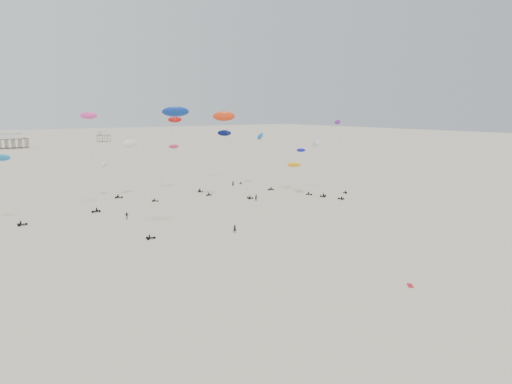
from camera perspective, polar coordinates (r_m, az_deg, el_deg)
ground_plane at (r=212.97m, az=-17.44°, el=2.25°), size 900.00×900.00×0.00m
pavilion_main at (r=356.54m, az=-26.32°, el=5.16°), size 21.00×13.00×9.80m
pavilion_small at (r=401.76m, az=-17.02°, el=6.01°), size 9.00×7.00×8.00m
rig_0 at (r=154.76m, az=4.71°, el=2.49°), size 5.31×12.91×11.96m
rig_1 at (r=156.81m, az=-7.90°, el=2.66°), size 6.27×12.40×16.22m
rig_2 at (r=150.98m, az=-8.40°, el=6.28°), size 8.26×13.08×24.02m
rig_3 at (r=154.38m, az=9.60°, el=5.27°), size 3.63×7.25×22.03m
rig_4 at (r=150.56m, az=-16.49°, el=2.03°), size 5.14×9.21×10.63m
rig_5 at (r=146.97m, az=-13.92°, el=4.87°), size 6.25×13.93×18.16m
rig_6 at (r=122.51m, az=-26.50°, el=1.33°), size 5.47×7.69×15.69m
rig_7 at (r=138.34m, az=-3.39°, el=7.73°), size 10.53×5.93×24.76m
rig_8 at (r=129.89m, az=-18.32°, el=4.77°), size 4.34×6.10×24.69m
rig_9 at (r=150.19m, az=6.67°, el=1.81°), size 5.75×16.62×18.39m
rig_10 at (r=164.59m, az=0.62°, el=5.69°), size 7.42×14.42×18.92m
rig_11 at (r=100.91m, az=-9.52°, el=7.40°), size 10.74×4.14×26.09m
rig_12 at (r=145.24m, az=7.07°, el=5.12°), size 5.94×13.11×17.73m
rig_13 at (r=179.25m, az=-3.44°, el=6.16°), size 5.21×16.93×20.44m
spectator_0 at (r=103.67m, az=-2.45°, el=-4.66°), size 0.83×0.67×2.01m
spectator_1 at (r=138.78m, az=0.04°, el=-1.01°), size 1.10×0.71×2.15m
spectator_2 at (r=120.01m, az=-14.54°, el=-2.99°), size 1.29×1.17×1.93m
spectator_3 at (r=164.33m, az=-2.65°, el=0.64°), size 0.94×0.78×2.23m
grounded_kite_b at (r=76.88m, az=17.21°, el=-10.21°), size 1.71×1.82×0.07m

